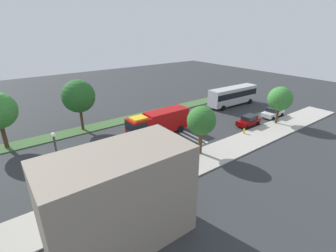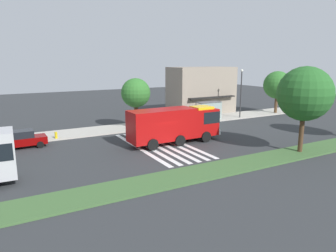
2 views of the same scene
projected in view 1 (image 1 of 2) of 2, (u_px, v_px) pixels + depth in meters
name	position (u px, v px, depth m)	size (l,w,h in m)	color
ground_plane	(167.00, 132.00, 36.71)	(120.00, 120.00, 0.00)	#2D3033
sidewalk	(211.00, 156.00, 29.91)	(60.00, 4.58, 0.14)	#ADA89E
median_strip	(138.00, 117.00, 42.86)	(60.00, 3.00, 0.14)	#3D6033
crosswalk	(167.00, 132.00, 36.77)	(4.95, 12.32, 0.01)	silver
fire_truck	(157.00, 123.00, 34.88)	(9.70, 2.86, 3.55)	#A50C0C
parked_car_west	(273.00, 112.00, 42.77)	(4.87, 2.31, 1.68)	silver
parked_car_mid	(249.00, 121.00, 38.91)	(4.27, 2.11, 1.69)	#720505
transit_bus	(233.00, 95.00, 48.57)	(11.36, 3.16, 3.65)	#B2B2B7
bus_stop_shelter	(118.00, 171.00, 23.38)	(3.50, 1.40, 2.46)	#4C4C51
bench_near_shelter	(153.00, 170.00, 26.07)	(1.60, 0.50, 0.90)	#4C3823
street_lamp	(59.00, 164.00, 20.35)	(0.36, 0.36, 6.84)	#2D2D30
storefront_building	(120.00, 199.00, 17.03)	(10.06, 5.83, 7.20)	gray
sidewalk_tree_far_west	(280.00, 99.00, 38.42)	(3.78, 3.78, 5.97)	#47301E
sidewalk_tree_west	(201.00, 121.00, 28.85)	(3.47, 3.47, 6.03)	#513823
median_tree_far_west	(78.00, 96.00, 35.47)	(4.77, 4.77, 7.61)	#47301E
fire_hydrant	(244.00, 131.00, 35.92)	(0.28, 0.28, 0.70)	gold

